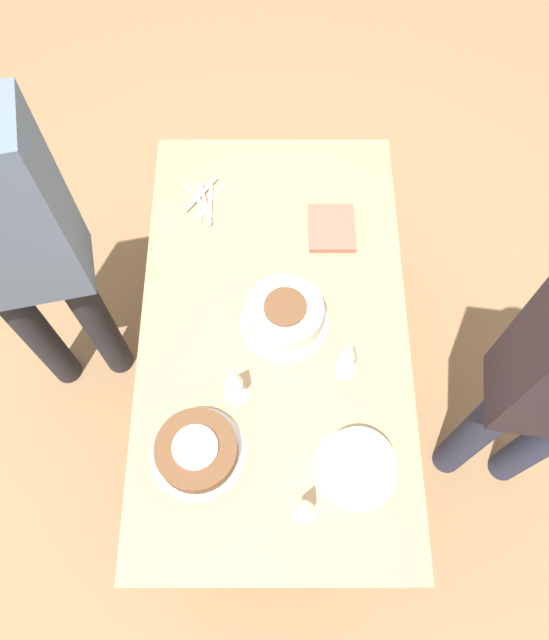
{
  "coord_description": "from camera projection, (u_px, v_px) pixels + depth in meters",
  "views": [
    {
      "loc": [
        0.8,
        -0.0,
        2.49
      ],
      "look_at": [
        0.0,
        0.0,
        0.79
      ],
      "focal_mm": 35.0,
      "sensor_mm": 36.0,
      "label": 1
    }
  ],
  "objects": [
    {
      "name": "cake_back_decorated",
      "position": [
        358.0,
        466.0,
        1.7
      ],
      "size": [
        0.23,
        0.23,
        0.09
      ],
      "color": "white",
      "rests_on": "dining_table"
    },
    {
      "name": "ground_plane",
      "position": [
        274.0,
        401.0,
        2.59
      ],
      "size": [
        12.0,
        12.0,
        0.0
      ],
      "primitive_type": "plane",
      "color": "#8E6B47"
    },
    {
      "name": "dining_table",
      "position": [
        274.0,
        342.0,
        2.03
      ],
      "size": [
        1.49,
        0.83,
        0.74
      ],
      "color": "tan",
      "rests_on": "ground_plane"
    },
    {
      "name": "wine_glass_far",
      "position": [
        307.0,
        505.0,
        1.57
      ],
      "size": [
        0.06,
        0.06,
        0.2
      ],
      "color": "silver",
      "rests_on": "dining_table"
    },
    {
      "name": "fork_pile",
      "position": [
        205.0,
        200.0,
        2.12
      ],
      "size": [
        0.2,
        0.15,
        0.02
      ],
      "color": "silver",
      "rests_on": "dining_table"
    },
    {
      "name": "wine_glass_near",
      "position": [
        234.0,
        378.0,
        1.7
      ],
      "size": [
        0.07,
        0.07,
        0.21
      ],
      "color": "silver",
      "rests_on": "dining_table"
    },
    {
      "name": "cake_center_white",
      "position": [
        285.0,
        315.0,
        1.89
      ],
      "size": [
        0.27,
        0.27,
        0.11
      ],
      "color": "white",
      "rests_on": "dining_table"
    },
    {
      "name": "cake_front_chocolate",
      "position": [
        197.0,
        451.0,
        1.73
      ],
      "size": [
        0.27,
        0.27,
        0.08
      ],
      "color": "white",
      "rests_on": "dining_table"
    },
    {
      "name": "person_cutting",
      "position": [
        7.0,
        242.0,
        1.78
      ],
      "size": [
        0.3,
        0.44,
        1.62
      ],
      "rotation": [
        0.0,
        0.0,
        1.78
      ],
      "color": "#232328",
      "rests_on": "ground_plane"
    },
    {
      "name": "napkin_stack",
      "position": [
        332.0,
        228.0,
        2.07
      ],
      "size": [
        0.18,
        0.15,
        0.02
      ],
      "color": "#B75B4C",
      "rests_on": "dining_table"
    },
    {
      "name": "wine_glass_extra",
      "position": [
        350.0,
        353.0,
        1.75
      ],
      "size": [
        0.06,
        0.06,
        0.2
      ],
      "color": "silver",
      "rests_on": "dining_table"
    }
  ]
}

